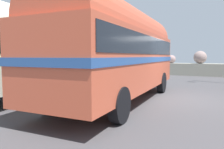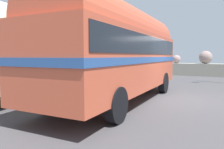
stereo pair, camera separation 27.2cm
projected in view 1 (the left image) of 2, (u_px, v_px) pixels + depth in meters
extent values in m
cube|color=#464447|center=(174.00, 98.00, 8.89)|extent=(32.00, 26.00, 0.02)
cube|color=gray|center=(204.00, 70.00, 19.18)|extent=(31.36, 1.80, 1.10)
sphere|color=gray|center=(85.00, 58.00, 25.85)|extent=(0.83, 0.83, 0.83)
sphere|color=#939F6E|center=(103.00, 58.00, 23.90)|extent=(0.83, 0.83, 0.83)
cube|color=gray|center=(127.00, 58.00, 22.38)|extent=(1.34, 1.32, 0.90)
sphere|color=gray|center=(151.00, 57.00, 20.93)|extent=(1.23, 1.23, 1.23)
sphere|color=gray|center=(172.00, 59.00, 20.34)|extent=(0.76, 0.76, 0.76)
sphere|color=gray|center=(200.00, 57.00, 19.11)|extent=(1.12, 1.12, 1.12)
cylinder|color=black|center=(119.00, 80.00, 11.18)|extent=(0.34, 0.98, 0.96)
cylinder|color=black|center=(162.00, 83.00, 10.26)|extent=(0.34, 0.98, 0.96)
cylinder|color=black|center=(52.00, 98.00, 6.46)|extent=(0.34, 0.98, 0.96)
cylinder|color=black|center=(120.00, 105.00, 5.54)|extent=(0.34, 0.98, 0.96)
cube|color=#CC5336|center=(119.00, 61.00, 8.27)|extent=(2.94, 8.54, 2.10)
cylinder|color=#CC5336|center=(119.00, 33.00, 8.18)|extent=(2.72, 8.19, 2.20)
cube|color=#2D5392|center=(119.00, 60.00, 8.26)|extent=(2.99, 8.62, 0.20)
cube|color=black|center=(119.00, 46.00, 8.22)|extent=(2.95, 8.20, 0.64)
cube|color=silver|center=(148.00, 75.00, 12.21)|extent=(2.29, 0.31, 0.28)
cylinder|color=black|center=(56.00, 77.00, 13.13)|extent=(0.43, 0.99, 0.96)
cylinder|color=black|center=(88.00, 78.00, 12.41)|extent=(0.43, 0.99, 0.96)
cylinder|color=black|center=(24.00, 92.00, 7.51)|extent=(0.43, 0.99, 0.96)
cube|color=silver|center=(44.00, 60.00, 10.23)|extent=(3.71, 8.67, 2.10)
cylinder|color=silver|center=(43.00, 38.00, 10.14)|extent=(3.46, 8.31, 2.20)
cube|color=gold|center=(44.00, 59.00, 10.22)|extent=(3.77, 8.77, 0.20)
cube|color=black|center=(43.00, 48.00, 10.18)|extent=(3.69, 8.35, 0.64)
cube|color=silver|center=(84.00, 72.00, 14.32)|extent=(2.28, 0.52, 0.28)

